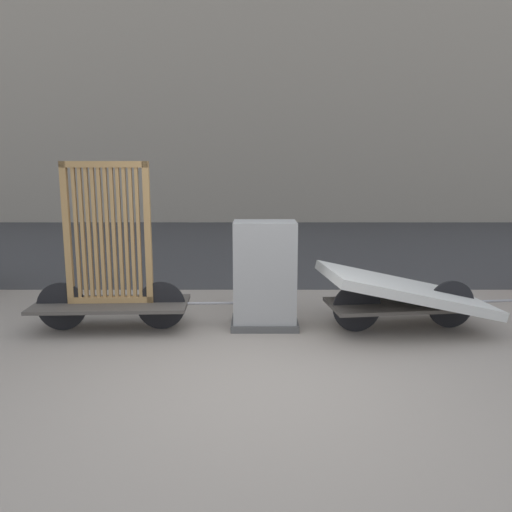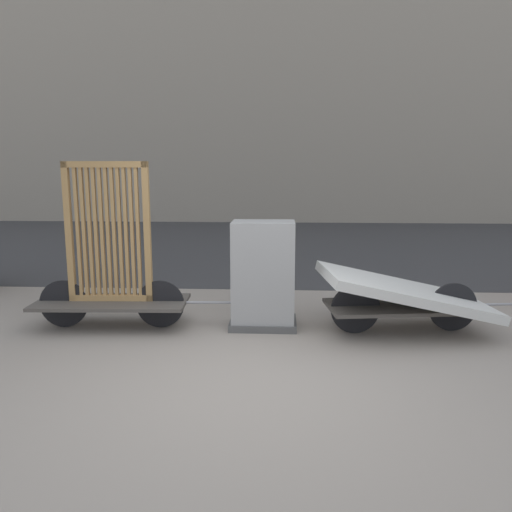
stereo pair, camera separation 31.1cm
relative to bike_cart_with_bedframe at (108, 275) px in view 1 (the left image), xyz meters
name	(u,v)px [view 1 (the left image)]	position (x,y,z in m)	size (l,w,h in m)	color
ground_plane	(257,383)	(1.67, -1.47, -0.65)	(60.00, 60.00, 0.00)	gray
road_strip	(255,243)	(1.67, 6.63, -0.64)	(56.00, 9.47, 0.01)	#38383A
building_facade	(254,36)	(1.67, 13.36, 5.81)	(48.00, 4.00, 12.91)	#9E9384
bike_cart_with_bedframe	(108,275)	(0.00, 0.00, 0.00)	(2.45, 0.78, 1.91)	#4C4742
bike_cart_with_mattress	(403,293)	(3.36, 0.00, -0.22)	(2.55, 1.32, 0.74)	#4C4742
utility_cabinet	(263,278)	(1.75, 0.11, -0.07)	(0.77, 0.55, 1.24)	#4C4C4C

